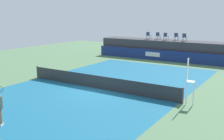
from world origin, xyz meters
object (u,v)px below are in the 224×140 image
object	(u,v)px
spectator_chair_far_left	(148,35)
spectator_chair_far_right	(184,37)
tennis_ball	(134,68)
spectator_chair_left	(158,36)
spectator_chair_center	(166,36)
net_post_near	(37,72)
umpire_chair	(189,79)
net_post_far	(183,96)
spectator_chair_right	(176,36)

from	to	relation	value
spectator_chair_far_left	spectator_chair_far_right	xyz separation A→B (m)	(4.50, -0.03, 0.00)
tennis_ball	spectator_chair_left	bearing A→B (deg)	96.22
spectator_chair_far_left	spectator_chair_far_right	size ratio (longest dim) A/B	1.00
spectator_chair_center	net_post_near	distance (m)	16.10
spectator_chair_far_right	net_post_near	size ratio (longest dim) A/B	0.89
net_post_near	spectator_chair_far_right	bearing A→B (deg)	63.45
spectator_chair_left	umpire_chair	xyz separation A→B (m)	(8.46, -15.36, -1.11)
spectator_chair_far_right	spectator_chair_center	bearing A→B (deg)	-177.67
net_post_near	tennis_ball	bearing A→B (deg)	56.57
spectator_chair_far_left	net_post_far	distance (m)	17.93
spectator_chair_left	net_post_near	bearing A→B (deg)	-105.45
spectator_chair_right	spectator_chair_left	bearing A→B (deg)	-177.24
net_post_far	tennis_ball	world-z (taller)	net_post_far
tennis_ball	spectator_chair_right	bearing A→B (deg)	79.67
tennis_ball	spectator_chair_center	bearing A→B (deg)	87.89
spectator_chair_center	tennis_ball	xyz separation A→B (m)	(-0.27, -7.34, -2.66)
spectator_chair_far_left	spectator_chair_right	xyz separation A→B (m)	(3.44, 0.31, 0.00)
spectator_chair_center	net_post_near	bearing A→B (deg)	-109.59
spectator_chair_right	tennis_ball	xyz separation A→B (m)	(-1.42, -7.77, -2.66)
spectator_chair_far_right	net_post_far	world-z (taller)	spectator_chair_far_right
spectator_chair_far_left	spectator_chair_center	bearing A→B (deg)	-2.89
spectator_chair_far_left	umpire_chair	bearing A→B (deg)	-57.52
net_post_near	tennis_ball	distance (m)	9.22
spectator_chair_far_right	umpire_chair	bearing A→B (deg)	-71.21
spectator_chair_center	spectator_chair_right	bearing A→B (deg)	20.38
spectator_chair_right	net_post_far	bearing A→B (deg)	-69.08
spectator_chair_right	net_post_near	size ratio (longest dim) A/B	0.89
umpire_chair	tennis_ball	distance (m)	10.95
net_post_far	tennis_ball	size ratio (longest dim) A/B	14.71
spectator_chair_right	spectator_chair_center	bearing A→B (deg)	-159.62
net_post_far	spectator_chair_right	bearing A→B (deg)	110.92
spectator_chair_left	net_post_far	distance (m)	17.52
spectator_chair_far_left	spectator_chair_right	size ratio (longest dim) A/B	1.00
net_post_near	net_post_far	bearing A→B (deg)	0.00
spectator_chair_left	net_post_far	size ratio (longest dim) A/B	0.89
spectator_chair_right	umpire_chair	bearing A→B (deg)	-68.13
spectator_chair_far_left	tennis_ball	size ratio (longest dim) A/B	13.06
spectator_chair_far_right	net_post_far	bearing A→B (deg)	-72.23
umpire_chair	net_post_far	bearing A→B (deg)	177.15
spectator_chair_far_left	spectator_chair_left	distance (m)	1.21
net_post_near	net_post_far	size ratio (longest dim) A/B	1.00
spectator_chair_far_right	umpire_chair	distance (m)	16.02
umpire_chair	net_post_near	size ratio (longest dim) A/B	2.76
spectator_chair_center	net_post_far	size ratio (longest dim) A/B	0.89
spectator_chair_left	spectator_chair_far_right	size ratio (longest dim) A/B	1.00
spectator_chair_far_left	net_post_near	size ratio (longest dim) A/B	0.89
spectator_chair_far_left	tennis_ball	world-z (taller)	spectator_chair_far_left
spectator_chair_left	spectator_chair_right	xyz separation A→B (m)	(2.25, 0.11, 0.00)
umpire_chair	net_post_near	xyz separation A→B (m)	(-12.70, 0.02, -1.09)
spectator_chair_center	umpire_chair	bearing A→B (deg)	-63.94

